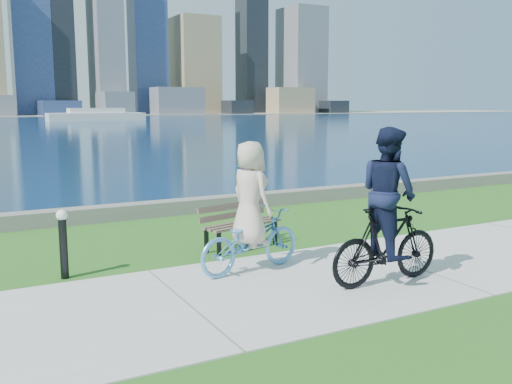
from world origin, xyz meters
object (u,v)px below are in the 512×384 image
(bollard_lamp, at_px, (63,239))
(cyclist_woman, at_px, (250,224))
(cyclist_man, at_px, (387,219))
(park_bench, at_px, (239,221))

(bollard_lamp, distance_m, cyclist_woman, 2.95)
(bollard_lamp, height_order, cyclist_man, cyclist_man)
(bollard_lamp, distance_m, cyclist_man, 5.01)
(park_bench, distance_m, cyclist_man, 3.25)
(bollard_lamp, bearing_deg, cyclist_woman, -21.15)
(bollard_lamp, xyz_separation_m, cyclist_woman, (2.75, -1.06, 0.17))
(park_bench, height_order, cyclist_woman, cyclist_woman)
(bollard_lamp, relative_size, cyclist_man, 0.46)
(park_bench, xyz_separation_m, bollard_lamp, (-3.28, -0.45, 0.12))
(park_bench, xyz_separation_m, cyclist_woman, (-0.54, -1.52, 0.29))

